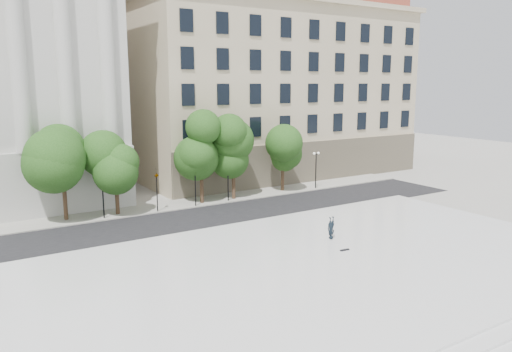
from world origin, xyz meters
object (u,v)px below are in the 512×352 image
(traffic_light_east, at_px, (195,170))
(skateboard, at_px, (345,250))
(traffic_light_west, at_px, (156,173))
(person_lying, at_px, (331,236))

(traffic_light_east, xyz_separation_m, skateboard, (2.64, -18.31, -3.13))
(traffic_light_east, distance_m, skateboard, 18.76)
(traffic_light_west, xyz_separation_m, person_lying, (7.41, -15.83, -3.04))
(traffic_light_west, relative_size, person_lying, 2.50)
(traffic_light_east, relative_size, skateboard, 5.77)
(traffic_light_west, height_order, skateboard, traffic_light_west)
(traffic_light_west, distance_m, skateboard, 19.71)
(traffic_light_east, height_order, person_lying, traffic_light_east)
(traffic_light_west, bearing_deg, traffic_light_east, 0.00)
(traffic_light_east, bearing_deg, skateboard, -81.79)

